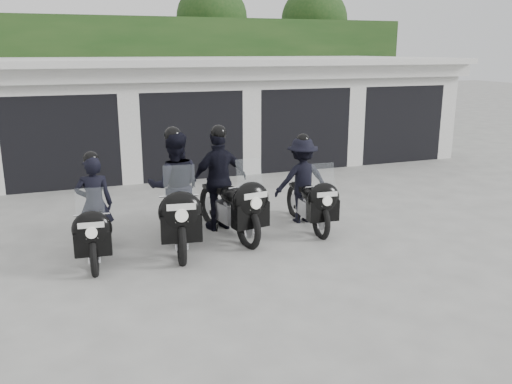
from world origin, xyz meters
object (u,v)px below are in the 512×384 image
object	(u,v)px
police_bike_a	(94,216)
police_bike_c	(224,187)
police_bike_d	(305,185)
police_bike_b	(176,194)

from	to	relation	value
police_bike_a	police_bike_c	world-z (taller)	police_bike_c
police_bike_c	police_bike_d	bearing A→B (deg)	-12.34
police_bike_b	police_bike_c	distance (m)	0.97
police_bike_a	police_bike_c	distance (m)	2.33
police_bike_a	police_bike_d	size ratio (longest dim) A/B	0.98
police_bike_a	police_bike_c	size ratio (longest dim) A/B	0.87
police_bike_c	police_bike_b	bearing A→B (deg)	-172.85
police_bike_a	police_bike_d	xyz separation A→B (m)	(3.82, 0.42, 0.07)
police_bike_b	police_bike_c	size ratio (longest dim) A/B	1.03
police_bike_a	police_bike_b	distance (m)	1.37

